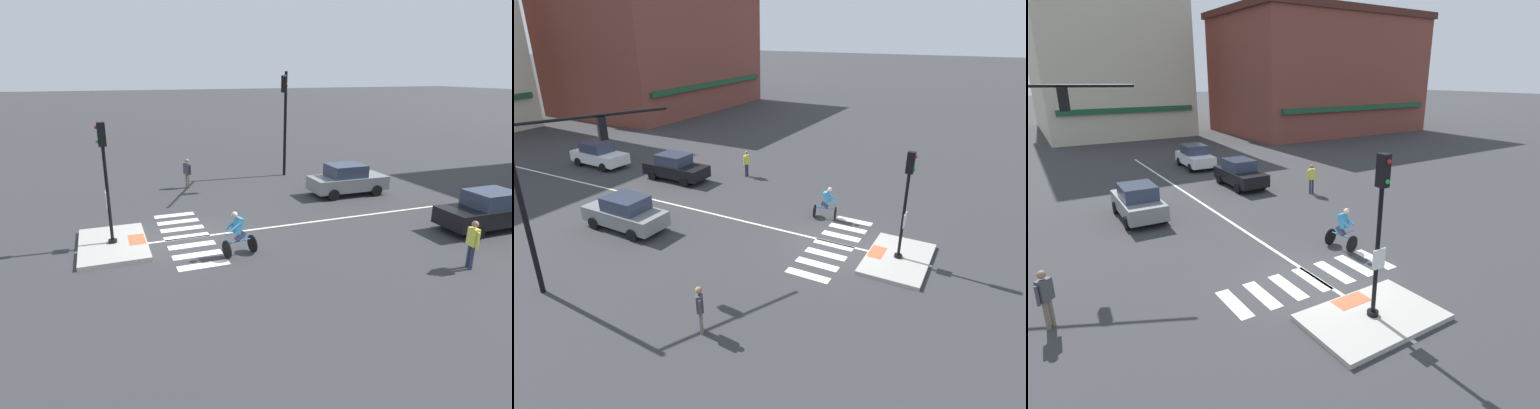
% 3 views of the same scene
% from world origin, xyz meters
% --- Properties ---
extents(ground_plane, '(300.00, 300.00, 0.00)m').
position_xyz_m(ground_plane, '(0.00, 0.00, 0.00)').
color(ground_plane, '#333335').
extents(traffic_island, '(3.80, 2.45, 0.15)m').
position_xyz_m(traffic_island, '(0.00, -2.64, 0.07)').
color(traffic_island, '#A3A099').
rests_on(traffic_island, ground).
extents(tactile_pad_front, '(1.10, 0.60, 0.01)m').
position_xyz_m(tactile_pad_front, '(0.00, -1.77, 0.15)').
color(tactile_pad_front, '#DB5B38').
rests_on(tactile_pad_front, traffic_island).
extents(signal_pole, '(0.44, 0.38, 4.48)m').
position_xyz_m(signal_pole, '(0.00, -2.65, 2.85)').
color(signal_pole, black).
rests_on(signal_pole, traffic_island).
extents(crosswalk_stripe_a, '(0.44, 1.80, 0.01)m').
position_xyz_m(crosswalk_stripe_a, '(-2.84, 0.16, 0.00)').
color(crosswalk_stripe_a, silver).
rests_on(crosswalk_stripe_a, ground).
extents(crosswalk_stripe_b, '(0.44, 1.80, 0.01)m').
position_xyz_m(crosswalk_stripe_b, '(-1.89, 0.16, 0.00)').
color(crosswalk_stripe_b, silver).
rests_on(crosswalk_stripe_b, ground).
extents(crosswalk_stripe_c, '(0.44, 1.80, 0.01)m').
position_xyz_m(crosswalk_stripe_c, '(-0.95, 0.16, 0.00)').
color(crosswalk_stripe_c, silver).
rests_on(crosswalk_stripe_c, ground).
extents(crosswalk_stripe_d, '(0.44, 1.80, 0.01)m').
position_xyz_m(crosswalk_stripe_d, '(0.00, 0.16, 0.00)').
color(crosswalk_stripe_d, silver).
rests_on(crosswalk_stripe_d, ground).
extents(crosswalk_stripe_e, '(0.44, 1.80, 0.01)m').
position_xyz_m(crosswalk_stripe_e, '(0.95, 0.16, 0.00)').
color(crosswalk_stripe_e, silver).
rests_on(crosswalk_stripe_e, ground).
extents(crosswalk_stripe_f, '(0.44, 1.80, 0.01)m').
position_xyz_m(crosswalk_stripe_f, '(1.89, 0.16, 0.00)').
color(crosswalk_stripe_f, silver).
rests_on(crosswalk_stripe_f, ground).
extents(crosswalk_stripe_g, '(0.44, 1.80, 0.01)m').
position_xyz_m(crosswalk_stripe_g, '(2.84, 0.16, 0.00)').
color(crosswalk_stripe_g, silver).
rests_on(crosswalk_stripe_g, ground).
extents(lane_centre_line, '(0.14, 28.00, 0.01)m').
position_xyz_m(lane_centre_line, '(0.18, 10.00, 0.00)').
color(lane_centre_line, silver).
rests_on(lane_centre_line, ground).
extents(traffic_light_mast, '(4.90, 2.48, 6.33)m').
position_xyz_m(traffic_light_mast, '(-7.51, 7.68, 4.20)').
color(traffic_light_mast, black).
rests_on(traffic_light_mast, ground).
extents(building_corner_left, '(22.22, 15.20, 13.13)m').
position_xyz_m(building_corner_left, '(23.57, 30.97, 6.58)').
color(building_corner_left, brown).
rests_on(building_corner_left, ground).
extents(car_white_eastbound_distant, '(1.95, 4.16, 1.64)m').
position_xyz_m(car_white_eastbound_distant, '(3.15, 18.55, 0.81)').
color(car_white_eastbound_distant, white).
rests_on(car_white_eastbound_distant, ground).
extents(car_grey_westbound_far, '(1.90, 4.13, 1.64)m').
position_xyz_m(car_grey_westbound_far, '(-3.16, 9.44, 0.81)').
color(car_grey_westbound_far, slate).
rests_on(car_grey_westbound_far, ground).
extents(car_black_eastbound_far, '(1.86, 4.11, 1.64)m').
position_xyz_m(car_black_eastbound_far, '(3.47, 12.03, 0.81)').
color(car_black_eastbound_far, black).
rests_on(car_black_eastbound_far, ground).
extents(cyclist, '(0.87, 1.20, 1.68)m').
position_xyz_m(cyclist, '(2.47, 1.51, 0.87)').
color(cyclist, black).
rests_on(cyclist, ground).
extents(pedestrian_at_curb_left, '(0.44, 0.40, 1.67)m').
position_xyz_m(pedestrian_at_curb_left, '(-7.46, 1.75, 0.98)').
color(pedestrian_at_curb_left, '#6B6051').
rests_on(pedestrian_at_curb_left, ground).
extents(pedestrian_waiting_far_side, '(0.54, 0.28, 1.67)m').
position_xyz_m(pedestrian_waiting_far_side, '(6.12, 8.43, 0.98)').
color(pedestrian_waiting_far_side, '#2D334C').
rests_on(pedestrian_waiting_far_side, ground).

